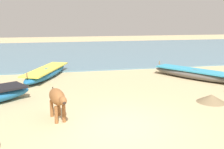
% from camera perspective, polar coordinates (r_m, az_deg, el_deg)
% --- Properties ---
extents(ground, '(80.00, 80.00, 0.00)m').
position_cam_1_polar(ground, '(7.73, 1.55, -11.38)').
color(ground, tan).
extents(sea_water, '(60.00, 20.00, 0.08)m').
position_cam_1_polar(sea_water, '(25.49, -8.65, 5.03)').
color(sea_water, slate).
rests_on(sea_water, ground).
extents(fishing_boat_1, '(3.46, 4.59, 0.69)m').
position_cam_1_polar(fishing_boat_1, '(14.31, 17.53, 0.15)').
color(fishing_boat_1, '#5B5651').
rests_on(fishing_boat_1, ground).
extents(fishing_boat_2, '(2.67, 4.81, 0.69)m').
position_cam_1_polar(fishing_boat_2, '(14.37, -14.04, 0.41)').
color(fishing_boat_2, '#1E669E').
rests_on(fishing_boat_2, ground).
extents(cow_adult_brown, '(0.64, 1.47, 0.97)m').
position_cam_1_polar(cow_adult_brown, '(8.20, -11.75, -5.07)').
color(cow_adult_brown, brown).
rests_on(cow_adult_brown, ground).
extents(debris_pile_0, '(1.35, 1.35, 0.29)m').
position_cam_1_polar(debris_pile_0, '(10.56, 20.72, -4.86)').
color(debris_pile_0, '#7A6647').
rests_on(debris_pile_0, ground).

